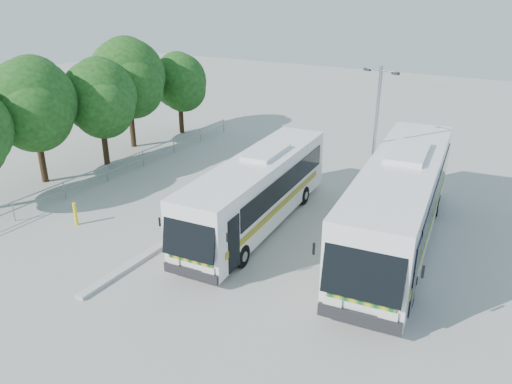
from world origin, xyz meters
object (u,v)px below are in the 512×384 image
Objects in this scene: tree_far_e at (180,81)px; lamppost at (375,138)px; tree_far_c at (100,97)px; tree_far_b at (33,102)px; coach_adjacent at (399,201)px; tree_far_d at (128,77)px; bollard at (75,214)px; coach_main at (257,190)px.

tree_far_e is 18.63m from lamppost.
tree_far_b is at bearing -102.91° from tree_far_c.
coach_adjacent is 1.90× the size of lamppost.
tree_far_d is at bearing 159.83° from coach_adjacent.
tree_far_b is 1.17× the size of tree_far_e.
lamppost is at bearing 33.37° from bollard.
coach_adjacent is (18.41, -1.33, -2.21)m from tree_far_c.
tree_far_d is at bearing 92.23° from tree_far_b.
tree_far_e is 21.26m from coach_adjacent.
bollard is (5.51, -15.11, -3.33)m from tree_far_e.
tree_far_d is 4.65m from tree_far_e.
tree_far_e is at bearing 173.98° from lamppost.
coach_main is at bearing -40.27° from tree_far_e.
bollard is at bearing -27.04° from tree_far_b.
tree_far_e is 0.51× the size of coach_main.
tree_far_e is at bearing 88.17° from tree_far_b.
tree_far_b is 1.07× the size of tree_far_c.
tree_far_c is at bearing 77.09° from tree_far_b.
tree_far_b reaches higher than coach_main.
tree_far_c is at bearing -159.85° from lamppost.
coach_main is 6.24m from coach_adjacent.
lamppost reaches higher than coach_main.
coach_main is (12.82, -10.86, -2.13)m from tree_far_e.
tree_far_d is 6.58× the size of bollard.
coach_adjacent is 12.27× the size of bollard.
tree_far_b is 6.24× the size of bollard.
tree_far_d is 1.24× the size of tree_far_e.
coach_adjacent is at bearing 22.59° from bollard.
tree_far_d is (-1.19, 3.70, 0.56)m from tree_far_c.
coach_main is 10.48× the size of bollard.
tree_far_c is 12.85m from coach_main.
tree_far_b reaches higher than bollard.
tree_far_c is 16.56m from lamppost.
coach_main is (13.50, -6.36, -3.06)m from tree_far_d.
lamppost is (17.04, -7.51, 0.08)m from tree_far_e.
coach_adjacent is 3.35m from lamppost.
lamppost is (16.54, 0.69, -0.29)m from tree_far_c.
tree_far_b is 7.61m from tree_far_d.
coach_adjacent is at bearing -26.75° from tree_far_e.
tree_far_c is at bearing -72.17° from tree_far_d.
tree_far_d is 0.54× the size of coach_adjacent.
bollard is at bearing -69.98° from tree_far_e.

